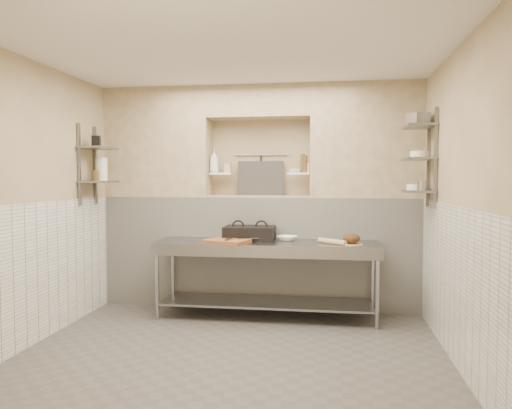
% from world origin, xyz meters
% --- Properties ---
extents(floor, '(4.00, 3.90, 0.10)m').
position_xyz_m(floor, '(0.00, 0.00, -0.05)').
color(floor, '#4B4642').
rests_on(floor, ground).
extents(ceiling, '(4.00, 3.90, 0.10)m').
position_xyz_m(ceiling, '(0.00, 0.00, 2.85)').
color(ceiling, silver).
rests_on(ceiling, ground).
extents(wall_left, '(0.10, 3.90, 2.80)m').
position_xyz_m(wall_left, '(-2.05, 0.00, 1.40)').
color(wall_left, tan).
rests_on(wall_left, ground).
extents(wall_right, '(0.10, 3.90, 2.80)m').
position_xyz_m(wall_right, '(2.05, 0.00, 1.40)').
color(wall_right, tan).
rests_on(wall_right, ground).
extents(wall_back, '(4.00, 0.10, 2.80)m').
position_xyz_m(wall_back, '(0.00, 2.00, 1.40)').
color(wall_back, tan).
rests_on(wall_back, ground).
extents(wall_front, '(4.00, 0.10, 2.80)m').
position_xyz_m(wall_front, '(0.00, -2.00, 1.40)').
color(wall_front, tan).
rests_on(wall_front, ground).
extents(backwall_lower, '(4.00, 0.40, 1.40)m').
position_xyz_m(backwall_lower, '(0.00, 1.75, 0.70)').
color(backwall_lower, white).
rests_on(backwall_lower, floor).
extents(alcove_sill, '(1.30, 0.40, 0.02)m').
position_xyz_m(alcove_sill, '(0.00, 1.75, 1.41)').
color(alcove_sill, tan).
rests_on(alcove_sill, backwall_lower).
extents(backwall_pillar_left, '(1.35, 0.40, 1.40)m').
position_xyz_m(backwall_pillar_left, '(-1.33, 1.75, 2.10)').
color(backwall_pillar_left, tan).
rests_on(backwall_pillar_left, backwall_lower).
extents(backwall_pillar_right, '(1.35, 0.40, 1.40)m').
position_xyz_m(backwall_pillar_right, '(1.33, 1.75, 2.10)').
color(backwall_pillar_right, tan).
rests_on(backwall_pillar_right, backwall_lower).
extents(backwall_header, '(1.30, 0.40, 0.40)m').
position_xyz_m(backwall_header, '(0.00, 1.75, 2.60)').
color(backwall_header, tan).
rests_on(backwall_header, backwall_lower).
extents(wainscot_left, '(0.02, 3.90, 1.40)m').
position_xyz_m(wainscot_left, '(-1.99, 0.00, 0.70)').
color(wainscot_left, white).
rests_on(wainscot_left, floor).
extents(wainscot_right, '(0.02, 3.90, 1.40)m').
position_xyz_m(wainscot_right, '(1.99, 0.00, 0.70)').
color(wainscot_right, white).
rests_on(wainscot_right, floor).
extents(alcove_shelf_left, '(0.28, 0.16, 0.02)m').
position_xyz_m(alcove_shelf_left, '(-0.50, 1.75, 1.70)').
color(alcove_shelf_left, white).
rests_on(alcove_shelf_left, backwall_lower).
extents(alcove_shelf_right, '(0.28, 0.16, 0.02)m').
position_xyz_m(alcove_shelf_right, '(0.50, 1.75, 1.70)').
color(alcove_shelf_right, white).
rests_on(alcove_shelf_right, backwall_lower).
extents(utensil_rail, '(0.70, 0.02, 0.02)m').
position_xyz_m(utensil_rail, '(0.00, 1.92, 1.95)').
color(utensil_rail, gray).
rests_on(utensil_rail, wall_back).
extents(hanging_steel, '(0.02, 0.02, 0.30)m').
position_xyz_m(hanging_steel, '(0.00, 1.90, 1.78)').
color(hanging_steel, black).
rests_on(hanging_steel, utensil_rail).
extents(splash_panel, '(0.60, 0.08, 0.45)m').
position_xyz_m(splash_panel, '(0.00, 1.85, 1.64)').
color(splash_panel, '#383330').
rests_on(splash_panel, alcove_sill).
extents(shelf_rail_left_a, '(0.03, 0.03, 0.95)m').
position_xyz_m(shelf_rail_left_a, '(-1.98, 1.25, 1.80)').
color(shelf_rail_left_a, slate).
rests_on(shelf_rail_left_a, wall_left).
extents(shelf_rail_left_b, '(0.03, 0.03, 0.95)m').
position_xyz_m(shelf_rail_left_b, '(-1.98, 0.85, 1.80)').
color(shelf_rail_left_b, slate).
rests_on(shelf_rail_left_b, wall_left).
extents(wall_shelf_left_lower, '(0.30, 0.50, 0.02)m').
position_xyz_m(wall_shelf_left_lower, '(-1.84, 1.05, 1.60)').
color(wall_shelf_left_lower, slate).
rests_on(wall_shelf_left_lower, wall_left).
extents(wall_shelf_left_upper, '(0.30, 0.50, 0.03)m').
position_xyz_m(wall_shelf_left_upper, '(-1.84, 1.05, 2.00)').
color(wall_shelf_left_upper, slate).
rests_on(wall_shelf_left_upper, wall_left).
extents(shelf_rail_right_a, '(0.03, 0.03, 1.05)m').
position_xyz_m(shelf_rail_right_a, '(1.98, 1.25, 1.85)').
color(shelf_rail_right_a, slate).
rests_on(shelf_rail_right_a, wall_right).
extents(shelf_rail_right_b, '(0.03, 0.03, 1.05)m').
position_xyz_m(shelf_rail_right_b, '(1.98, 0.85, 1.85)').
color(shelf_rail_right_b, slate).
rests_on(shelf_rail_right_b, wall_right).
extents(wall_shelf_right_lower, '(0.30, 0.50, 0.02)m').
position_xyz_m(wall_shelf_right_lower, '(1.84, 1.05, 1.50)').
color(wall_shelf_right_lower, slate).
rests_on(wall_shelf_right_lower, wall_right).
extents(wall_shelf_right_mid, '(0.30, 0.50, 0.02)m').
position_xyz_m(wall_shelf_right_mid, '(1.84, 1.05, 1.85)').
color(wall_shelf_right_mid, slate).
rests_on(wall_shelf_right_mid, wall_right).
extents(wall_shelf_right_upper, '(0.30, 0.50, 0.03)m').
position_xyz_m(wall_shelf_right_upper, '(1.84, 1.05, 2.20)').
color(wall_shelf_right_upper, slate).
rests_on(wall_shelf_right_upper, wall_right).
extents(prep_table, '(2.60, 0.70, 0.90)m').
position_xyz_m(prep_table, '(0.17, 1.18, 0.64)').
color(prep_table, gray).
rests_on(prep_table, floor).
extents(panini_press, '(0.61, 0.45, 0.16)m').
position_xyz_m(panini_press, '(-0.06, 1.34, 0.98)').
color(panini_press, black).
rests_on(panini_press, prep_table).
extents(cutting_board, '(0.56, 0.47, 0.04)m').
position_xyz_m(cutting_board, '(-0.27, 0.98, 0.92)').
color(cutting_board, brown).
rests_on(cutting_board, prep_table).
extents(knife_blade, '(0.24, 0.14, 0.01)m').
position_xyz_m(knife_blade, '(-0.04, 1.08, 0.95)').
color(knife_blade, gray).
rests_on(knife_blade, cutting_board).
extents(tongs, '(0.07, 0.27, 0.02)m').
position_xyz_m(tongs, '(-0.23, 0.97, 0.96)').
color(tongs, gray).
rests_on(tongs, cutting_board).
extents(mixing_bowl, '(0.30, 0.30, 0.06)m').
position_xyz_m(mixing_bowl, '(0.39, 1.33, 0.93)').
color(mixing_bowl, white).
rests_on(mixing_bowl, prep_table).
extents(rolling_pin, '(0.33, 0.29, 0.06)m').
position_xyz_m(rolling_pin, '(0.92, 1.09, 0.93)').
color(rolling_pin, tan).
rests_on(rolling_pin, prep_table).
extents(bread_board, '(0.25, 0.25, 0.01)m').
position_xyz_m(bread_board, '(1.13, 1.06, 0.91)').
color(bread_board, tan).
rests_on(bread_board, prep_table).
extents(bread_loaf, '(0.19, 0.19, 0.11)m').
position_xyz_m(bread_loaf, '(1.13, 1.06, 0.97)').
color(bread_loaf, '#4C2D19').
rests_on(bread_loaf, bread_board).
extents(bottle_soap, '(0.14, 0.14, 0.29)m').
position_xyz_m(bottle_soap, '(-0.58, 1.71, 1.86)').
color(bottle_soap, white).
rests_on(bottle_soap, alcove_shelf_left).
extents(jar_alcove, '(0.08, 0.08, 0.12)m').
position_xyz_m(jar_alcove, '(-0.42, 1.79, 1.77)').
color(jar_alcove, tan).
rests_on(jar_alcove, alcove_shelf_left).
extents(bowl_alcove, '(0.18, 0.18, 0.05)m').
position_xyz_m(bowl_alcove, '(0.45, 1.74, 1.74)').
color(bowl_alcove, white).
rests_on(bowl_alcove, alcove_shelf_right).
extents(condiment_a, '(0.06, 0.06, 0.21)m').
position_xyz_m(condiment_a, '(0.58, 1.75, 1.82)').
color(condiment_a, '#543B1C').
rests_on(condiment_a, alcove_shelf_right).
extents(condiment_b, '(0.06, 0.06, 0.23)m').
position_xyz_m(condiment_b, '(0.55, 1.76, 1.83)').
color(condiment_b, '#543B1C').
rests_on(condiment_b, alcove_shelf_right).
extents(condiment_c, '(0.07, 0.07, 0.12)m').
position_xyz_m(condiment_c, '(0.61, 1.77, 1.77)').
color(condiment_c, white).
rests_on(condiment_c, alcove_shelf_right).
extents(jug_left, '(0.14, 0.14, 0.27)m').
position_xyz_m(jug_left, '(-1.84, 1.14, 1.75)').
color(jug_left, white).
rests_on(jug_left, wall_shelf_left_lower).
extents(jar_left, '(0.08, 0.08, 0.12)m').
position_xyz_m(jar_left, '(-1.84, 0.98, 1.67)').
color(jar_left, '#543B1C').
rests_on(jar_left, wall_shelf_left_lower).
extents(box_left_upper, '(0.11, 0.11, 0.13)m').
position_xyz_m(box_left_upper, '(-1.84, 1.01, 2.08)').
color(box_left_upper, black).
rests_on(box_left_upper, wall_shelf_left_upper).
extents(bowl_right, '(0.21, 0.21, 0.06)m').
position_xyz_m(bowl_right, '(1.84, 1.19, 1.54)').
color(bowl_right, white).
rests_on(bowl_right, wall_shelf_right_lower).
extents(canister_right, '(0.10, 0.10, 0.10)m').
position_xyz_m(canister_right, '(1.84, 0.84, 1.56)').
color(canister_right, gray).
rests_on(canister_right, wall_shelf_right_lower).
extents(bowl_right_mid, '(0.19, 0.19, 0.07)m').
position_xyz_m(bowl_right_mid, '(1.84, 1.02, 1.90)').
color(bowl_right_mid, white).
rests_on(bowl_right_mid, wall_shelf_right_mid).
extents(basket_right, '(0.25, 0.27, 0.14)m').
position_xyz_m(basket_right, '(1.84, 1.12, 2.28)').
color(basket_right, gray).
rests_on(basket_right, wall_shelf_right_upper).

